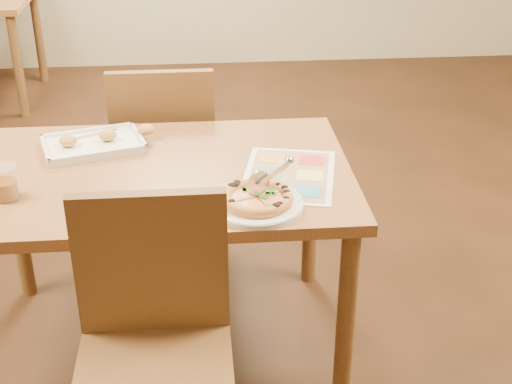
{
  "coord_description": "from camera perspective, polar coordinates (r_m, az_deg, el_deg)",
  "views": [
    {
      "loc": [
        0.14,
        -2.17,
        1.76
      ],
      "look_at": [
        0.31,
        -0.28,
        0.77
      ],
      "focal_mm": 50.0,
      "sensor_mm": 36.0,
      "label": 1
    }
  ],
  "objects": [
    {
      "name": "pizza",
      "position": [
        2.15,
        0.07,
        -0.5
      ],
      "size": [
        0.22,
        0.22,
        0.03
      ],
      "rotation": [
        0.0,
        0.0,
        0.34
      ],
      "color": "#D78E49",
      "rests_on": "plate"
    },
    {
      "name": "dining_table",
      "position": [
        2.45,
        -7.78,
        -0.07
      ],
      "size": [
        1.3,
        0.85,
        0.72
      ],
      "color": "#93603B",
      "rests_on": "ground"
    },
    {
      "name": "pizza_cutter",
      "position": [
        2.15,
        1.0,
        1.28
      ],
      "size": [
        0.15,
        0.09,
        0.09
      ],
      "rotation": [
        0.0,
        0.0,
        0.54
      ],
      "color": "silver",
      "rests_on": "pizza"
    },
    {
      "name": "plate",
      "position": [
        2.16,
        0.0,
        -1.0
      ],
      "size": [
        0.31,
        0.31,
        0.02
      ],
      "primitive_type": "cylinder",
      "rotation": [
        0.0,
        0.0,
        -0.09
      ],
      "color": "silver",
      "rests_on": "dining_table"
    },
    {
      "name": "appetizer_tray",
      "position": [
        2.61,
        -12.66,
        3.82
      ],
      "size": [
        0.42,
        0.32,
        0.06
      ],
      "rotation": [
        0.0,
        0.0,
        0.29
      ],
      "color": "silver",
      "rests_on": "dining_table"
    },
    {
      "name": "chair_near",
      "position": [
        1.97,
        -8.24,
        -9.94
      ],
      "size": [
        0.42,
        0.42,
        0.47
      ],
      "color": "brown",
      "rests_on": "ground"
    },
    {
      "name": "glass_tumbler",
      "position": [
        2.32,
        -19.46,
        0.56
      ],
      "size": [
        0.09,
        0.09,
        0.11
      ],
      "rotation": [
        0.0,
        0.0,
        0.35
      ],
      "color": "#773C09",
      "rests_on": "dining_table"
    },
    {
      "name": "menu",
      "position": [
        2.35,
        2.64,
        1.39
      ],
      "size": [
        0.37,
        0.46,
        0.0
      ],
      "primitive_type": "cube",
      "rotation": [
        0.0,
        0.0,
        -0.21
      ],
      "color": "silver",
      "rests_on": "dining_table"
    },
    {
      "name": "chair_far",
      "position": [
        3.02,
        -7.32,
        4.06
      ],
      "size": [
        0.42,
        0.42,
        0.47
      ],
      "rotation": [
        0.0,
        0.0,
        3.14
      ],
      "color": "brown",
      "rests_on": "ground"
    }
  ]
}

